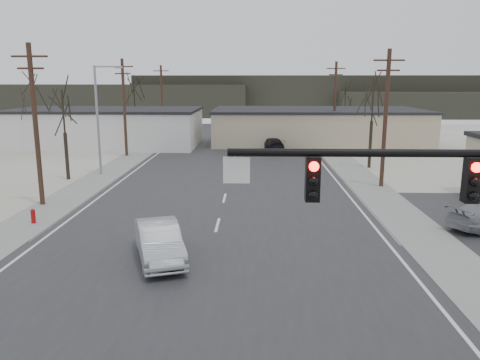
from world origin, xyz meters
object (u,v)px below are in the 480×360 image
at_px(car_far_a, 272,144).
at_px(car_far_b, 224,126).
at_px(sedan_crossing, 159,241).
at_px(fire_hydrant, 33,216).

height_order(car_far_a, car_far_b, car_far_a).
distance_m(car_far_a, car_far_b, 22.39).
bearing_deg(sedan_crossing, car_far_a, 60.99).
bearing_deg(car_far_b, sedan_crossing, -109.15).
height_order(fire_hydrant, car_far_b, car_far_b).
distance_m(sedan_crossing, car_far_a, 34.51).
bearing_deg(car_far_b, fire_hydrant, -118.19).
xyz_separation_m(sedan_crossing, car_far_a, (6.21, 33.95, -0.14)).
bearing_deg(car_far_a, fire_hydrant, 51.45).
height_order(sedan_crossing, car_far_a, sedan_crossing).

